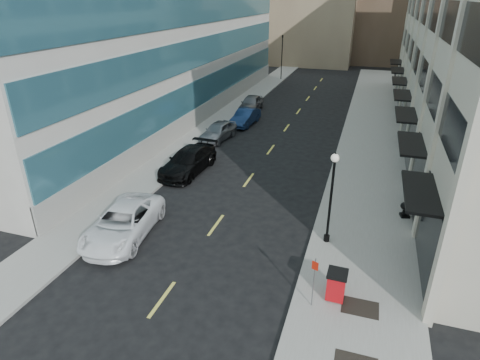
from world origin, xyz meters
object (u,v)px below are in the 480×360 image
Objects in this scene: trash_bin at (336,284)px; car_grey_sedan at (251,103)px; car_white_van at (123,222)px; car_blue_sedan at (245,117)px; car_silver_sedan at (218,131)px; lamppost at (332,191)px; sign_post at (314,275)px; urn_planter at (406,208)px; car_black_pickup at (188,161)px; traffic_signal at (283,38)px.

car_grey_sedan is at bearing 115.07° from trash_bin.
car_blue_sedan is at bearing 82.66° from car_white_van.
trash_bin is (10.62, -1.55, 0.05)m from car_white_van.
car_silver_sedan is 0.94× the size of lamppost.
trash_bin is at bearing 61.72° from sign_post.
car_grey_sedan reaches higher than trash_bin.
car_silver_sedan is 17.05m from urn_planter.
car_black_pickup is 4.40× the size of trash_bin.
traffic_signal is at bearing 98.68° from car_silver_sedan.
car_blue_sedan is 24.13m from trash_bin.
car_silver_sedan is at bearing -88.51° from traffic_signal.
car_grey_sedan is at bearing 104.69° from car_blue_sedan.
car_black_pickup is 6.53× the size of urn_planter.
lamppost reaches higher than trash_bin.
traffic_signal is 1.59× the size of car_silver_sedan.
car_blue_sedan is 4.98m from car_grey_sedan.
car_silver_sedan is 4.85m from car_blue_sedan.
urn_planter is at bearing -25.53° from car_silver_sedan.
car_grey_sedan reaches higher than urn_planter.
car_grey_sedan is (0.70, -17.33, -4.93)m from traffic_signal.
car_white_van is 2.56× the size of sign_post.
trash_bin is (10.92, -9.95, 0.02)m from car_black_pickup.
car_grey_sedan is at bearing 132.22° from sign_post.
trash_bin is (11.40, -26.62, 0.04)m from car_grey_sedan.
trash_bin is 0.57× the size of sign_post.
traffic_signal is 5.53× the size of trash_bin.
urn_planter is (3.76, 3.71, -2.23)m from lamppost.
car_blue_sedan reaches higher than trash_bin.
traffic_signal is at bearing 105.78° from lamppost.
car_white_van is 10.09m from sign_post.
lamppost reaches higher than sign_post.
car_grey_sedan is 29.31m from sign_post.
car_silver_sedan is 1.99× the size of sign_post.
lamppost reaches higher than car_grey_sedan.
car_blue_sedan is 24.44m from sign_post.
urn_planter is at bearing -54.41° from car_grey_sedan.
sign_post reaches higher than car_white_van.
car_grey_sedan reaches higher than car_white_van.
car_grey_sedan is (-0.49, 16.67, -0.01)m from car_black_pickup.
car_black_pickup reaches higher than car_blue_sedan.
sign_post is at bearing -42.52° from car_black_pickup.
car_black_pickup is at bearing 170.91° from urn_planter.
car_blue_sedan is 0.95× the size of lamppost.
car_blue_sedan is 19.40m from urn_planter.
car_silver_sedan is 16.84m from lamppost.
car_white_van is at bearing -88.00° from traffic_signal.
traffic_signal is at bearing 112.55° from urn_planter.
car_silver_sedan is at bearing 142.00° from sign_post.
traffic_signal is 41.58m from lamppost.
car_silver_sedan is 0.94× the size of car_grey_sedan.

